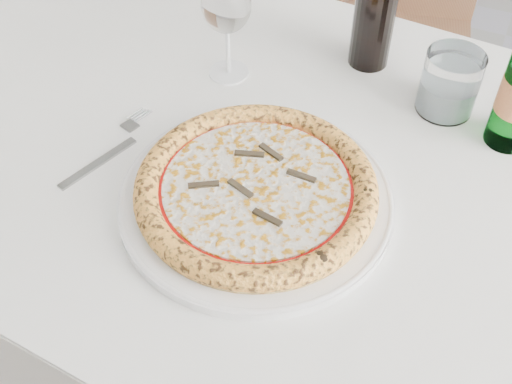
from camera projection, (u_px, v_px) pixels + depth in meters
dining_table at (282, 197)px, 0.98m from camera, size 1.45×0.94×0.76m
chair_far at (382, 8)px, 1.57m from camera, size 0.53×0.53×0.93m
plate at (256, 198)px, 0.84m from camera, size 0.36×0.36×0.02m
pizza at (256, 189)px, 0.83m from camera, size 0.32×0.32×0.03m
fork at (109, 150)px, 0.91m from camera, size 0.05×0.18×0.00m
wine_glass at (226, 7)px, 0.95m from camera, size 0.08×0.08×0.17m
tumbler at (449, 87)px, 0.94m from camera, size 0.09×0.09×0.10m
wine_bottle at (377, 0)px, 0.97m from camera, size 0.06×0.06×0.26m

